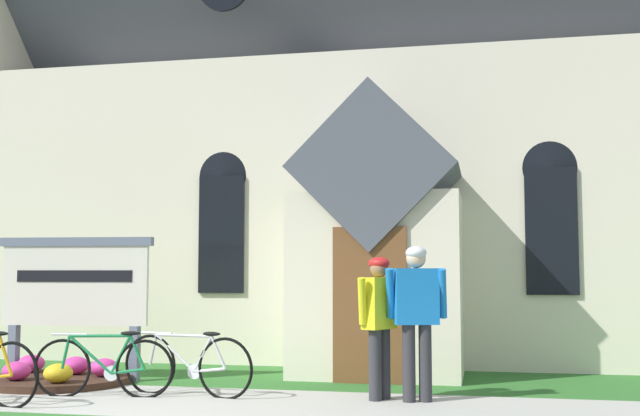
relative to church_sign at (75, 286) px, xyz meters
name	(u,v)px	position (x,y,z in m)	size (l,w,h in m)	color
ground	(220,376)	(1.82, 0.89, -1.30)	(140.00, 140.00, 0.00)	#2B2B2D
sidewalk_slab	(123,399)	(1.41, -1.37, -1.29)	(32.00, 2.08, 0.01)	#A8A59E
church_lawn	(193,375)	(1.41, 0.89, -1.30)	(24.00, 2.44, 0.01)	#2D6628
church_building	(279,120)	(1.01, 7.19, 3.66)	(15.21, 12.63, 14.23)	beige
church_sign	(75,286)	(0.00, 0.00, 0.00)	(2.22, 0.29, 1.97)	slate
flower_bed	(58,377)	(0.00, -0.40, -1.20)	(1.92, 1.92, 0.34)	#382319
bicycle_blue	(104,366)	(1.11, -1.28, -0.93)	(1.70, 0.26, 0.80)	black
bicycle_orange	(187,364)	(2.05, -0.98, -0.92)	(1.77, 0.39, 0.80)	black
cyclist_in_green_jersey	(379,316)	(4.37, -0.82, -0.32)	(0.42, 0.63, 1.67)	#2D2D33
cyclist_in_yellow_jersey	(417,309)	(4.81, -0.88, -0.23)	(0.69, 0.35, 1.79)	#2D2D33
distant_hill	(349,285)	(-9.69, 78.80, -1.30)	(109.67, 38.32, 19.87)	#847A5B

